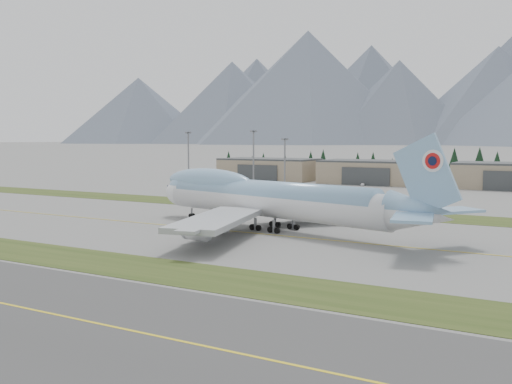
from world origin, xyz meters
The scene contains 11 objects.
ground centered at (0.00, 0.00, 0.00)m, with size 7000.00×7000.00×0.00m, color slate.
grass_strip_near centered at (0.00, -38.00, 0.00)m, with size 400.00×14.00×0.08m, color #2E4016.
grass_strip_far centered at (0.00, 45.00, 0.00)m, with size 400.00×18.00×0.08m, color #2E4016.
taxiway_line_main centered at (0.00, 0.00, 0.00)m, with size 400.00×0.40×0.02m, color yellow.
boeing_747_freighter centered at (4.82, 6.65, 7.15)m, with size 82.45×68.84×21.68m.
hangar_left centered at (-70.00, 149.90, 5.39)m, with size 48.00×26.60×10.80m.
hangar_center centered at (-15.00, 149.90, 5.39)m, with size 48.00×26.60×10.80m.
floodlight_masts centered at (6.12, 110.49, 15.94)m, with size 197.07×10.07×24.41m.
service_vehicle_a centered at (-15.30, 133.93, 0.00)m, with size 1.58×3.92×1.33m, color white.
service_vehicle_b centered at (18.26, 125.35, 0.00)m, with size 1.46×4.15×1.37m, color gold.
conifer_belt centered at (12.72, 211.69, 7.04)m, with size 275.03×15.24×16.60m.
Camera 1 is at (65.09, -107.49, 20.50)m, focal length 40.00 mm.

